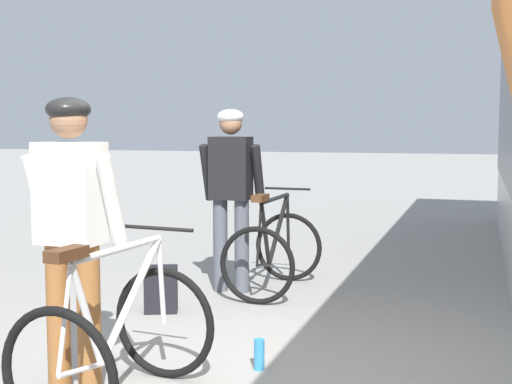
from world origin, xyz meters
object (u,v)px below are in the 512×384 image
object	(u,v)px
bicycle_far_white	(117,339)
backpack_on_platform	(161,289)
water_bottle_near_the_bikes	(259,354)
cyclist_near_in_dark	(231,183)
bicycle_near_black	(274,251)
cyclist_far_in_white	(71,218)

from	to	relation	value
bicycle_far_white	backpack_on_platform	world-z (taller)	bicycle_far_white
bicycle_far_white	water_bottle_near_the_bikes	size ratio (longest dim) A/B	5.51
cyclist_near_in_dark	bicycle_near_black	size ratio (longest dim) A/B	1.63
cyclist_far_in_white	water_bottle_near_the_bikes	world-z (taller)	cyclist_far_in_white
cyclist_near_in_dark	cyclist_far_in_white	xyz separation A→B (m)	(-0.02, -2.67, 0.00)
cyclist_near_in_dark	bicycle_far_white	distance (m)	2.92
cyclist_near_in_dark	cyclist_far_in_white	bearing A→B (deg)	-90.52
bicycle_far_white	bicycle_near_black	bearing A→B (deg)	89.02
bicycle_near_black	water_bottle_near_the_bikes	distance (m)	2.18
bicycle_near_black	water_bottle_near_the_bikes	size ratio (longest dim) A/B	5.28
bicycle_far_white	cyclist_far_in_white	bearing A→B (deg)	157.93
cyclist_near_in_dark	water_bottle_near_the_bikes	bearing A→B (deg)	-65.06
water_bottle_near_the_bikes	cyclist_near_in_dark	bearing A→B (deg)	114.94
cyclist_far_in_white	backpack_on_platform	bearing A→B (deg)	99.27
cyclist_far_in_white	water_bottle_near_the_bikes	size ratio (longest dim) A/B	8.62
bicycle_near_black	backpack_on_platform	bearing A→B (deg)	-125.24
cyclist_far_in_white	bicycle_near_black	world-z (taller)	cyclist_far_in_white
cyclist_near_in_dark	cyclist_far_in_white	size ratio (longest dim) A/B	1.00
cyclist_far_in_white	bicycle_far_white	xyz separation A→B (m)	(0.37, -0.15, -0.65)
backpack_on_platform	bicycle_near_black	bearing A→B (deg)	32.74
cyclist_near_in_dark	bicycle_far_white	size ratio (longest dim) A/B	1.56
bicycle_far_white	water_bottle_near_the_bikes	xyz separation A→B (m)	(0.58, 0.83, -0.30)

